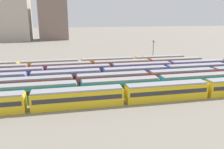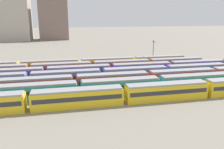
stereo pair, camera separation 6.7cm
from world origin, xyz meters
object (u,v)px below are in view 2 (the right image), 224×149
(train_track_2, at_px, (148,78))
(train_track_3, at_px, (167,72))
(train_track_4, at_px, (142,69))
(train_track_6, at_px, (80,64))
(train_track_1, at_px, (159,84))
(train_track_0, at_px, (167,91))
(train_track_5, at_px, (93,67))
(catenary_pole_1, at_px, (153,51))

(train_track_2, height_order, train_track_3, same)
(train_track_4, xyz_separation_m, train_track_6, (-17.97, 10.40, 0.00))
(train_track_1, xyz_separation_m, train_track_6, (-16.90, 26.00, 0.00))
(train_track_6, bearing_deg, train_track_1, -56.98)
(train_track_0, bearing_deg, train_track_4, 85.54)
(train_track_0, relative_size, train_track_4, 1.00)
(train_track_3, relative_size, train_track_5, 1.51)
(train_track_3, bearing_deg, train_track_2, -145.53)
(train_track_3, height_order, train_track_5, same)
(catenary_pole_1, bearing_deg, train_track_3, -99.72)
(train_track_0, relative_size, train_track_5, 1.25)
(catenary_pole_1, bearing_deg, train_track_1, -109.08)
(train_track_4, distance_m, catenary_pole_1, 16.36)
(train_track_5, bearing_deg, train_track_4, -19.81)
(train_track_1, height_order, train_track_5, same)
(train_track_4, bearing_deg, train_track_3, -42.05)
(train_track_0, distance_m, train_track_3, 17.26)
(train_track_0, bearing_deg, catenary_pole_1, 72.81)
(train_track_1, relative_size, catenary_pole_1, 12.38)
(train_track_1, distance_m, train_track_5, 24.72)
(train_track_1, xyz_separation_m, train_track_5, (-13.36, 20.80, 0.00))
(train_track_3, distance_m, train_track_6, 28.40)
(train_track_0, height_order, catenary_pole_1, catenary_pole_1)
(train_track_1, xyz_separation_m, catenary_pole_1, (10.01, 28.93, 3.17))
(train_track_3, xyz_separation_m, train_track_4, (-5.76, 5.20, 0.00))
(train_track_2, xyz_separation_m, catenary_pole_1, (10.75, 23.73, 3.17))
(train_track_2, distance_m, train_track_5, 20.07)
(train_track_1, relative_size, train_track_2, 1.00)
(catenary_pole_1, bearing_deg, train_track_5, -160.81)
(train_track_5, distance_m, train_track_6, 6.29)
(train_track_0, xyz_separation_m, catenary_pole_1, (10.56, 34.13, 3.17))
(train_track_6, bearing_deg, train_track_0, -62.35)
(catenary_pole_1, bearing_deg, train_track_2, -114.37)
(train_track_4, distance_m, train_track_5, 15.34)
(train_track_2, height_order, train_track_6, same)
(train_track_5, bearing_deg, train_track_6, 124.20)
(train_track_1, bearing_deg, train_track_0, -96.10)
(train_track_2, xyz_separation_m, train_track_6, (-16.16, 20.80, 0.00))
(train_track_6, height_order, catenary_pole_1, catenary_pole_1)
(train_track_2, bearing_deg, train_track_5, 128.98)
(train_track_0, xyz_separation_m, train_track_4, (1.62, 20.80, 0.00))
(train_track_6, xyz_separation_m, catenary_pole_1, (26.90, 2.93, 3.17))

